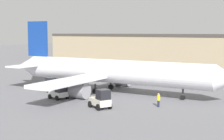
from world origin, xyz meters
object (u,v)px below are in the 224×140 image
object	(u,v)px
ground_crew_worker	(159,100)
belt_loader_truck	(59,92)
airplane	(107,71)
pushback_tug	(101,100)
baggage_tug	(49,85)

from	to	relation	value
ground_crew_worker	belt_loader_truck	size ratio (longest dim) A/B	0.71
airplane	pushback_tug	world-z (taller)	airplane
airplane	belt_loader_truck	bearing A→B (deg)	-109.46
airplane	baggage_tug	size ratio (longest dim) A/B	12.75
airplane	pushback_tug	bearing A→B (deg)	-62.26
airplane	pushback_tug	size ratio (longest dim) A/B	11.57
airplane	belt_loader_truck	distance (m)	9.20
pushback_tug	airplane	bearing A→B (deg)	146.03
airplane	baggage_tug	xyz separation A→B (m)	(-7.77, -5.63, -2.34)
airplane	baggage_tug	distance (m)	9.88
baggage_tug	belt_loader_truck	bearing A→B (deg)	-21.22
airplane	belt_loader_truck	world-z (taller)	airplane
airplane	baggage_tug	world-z (taller)	airplane
baggage_tug	pushback_tug	xyz separation A→B (m)	(15.31, -3.85, 0.10)
baggage_tug	pushback_tug	bearing A→B (deg)	-9.14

